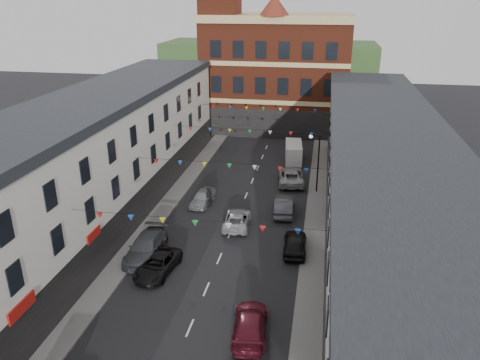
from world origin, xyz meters
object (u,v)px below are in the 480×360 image
Objects in this scene: street_lamp at (316,155)px; car_right_f at (291,176)px; moving_car at (237,219)px; car_left_e at (203,197)px; pedestrian at (209,197)px; car_right_c at (250,324)px; car_right_e at (284,205)px; car_left_c at (158,265)px; car_left_d at (146,247)px; car_right_d at (295,243)px; white_van at (294,152)px.

street_lamp is 4.54m from car_right_f.
car_left_e is at bearing -46.99° from moving_car.
pedestrian reaches higher than car_right_f.
car_right_c is (-2.95, -21.86, -3.21)m from street_lamp.
street_lamp reaches higher than car_right_f.
car_right_e is 1.02× the size of moving_car.
car_left_e is at bearing -8.11° from car_right_e.
pedestrian is (0.87, 11.56, 0.27)m from car_left_c.
car_left_d is at bearing -95.59° from car_left_e.
car_right_d is (-1.05, -11.95, -3.17)m from street_lamp.
pedestrian is (-6.80, -14.34, -0.16)m from white_van.
white_van is at bearing 67.80° from car_left_d.
car_left_e is 7.72m from car_right_e.
car_right_d is at bearing 142.81° from moving_car.
car_right_e is 2.56× the size of pedestrian.
car_left_e is 11.71m from car_right_d.
white_van is (7.49, 13.95, 0.39)m from car_left_e.
car_right_d is (9.37, 4.69, 0.10)m from car_left_c.
car_right_e is (0.40, 16.58, 0.08)m from car_right_c.
white_van reaches higher than car_left_c.
car_left_d reaches higher than car_left_c.
pedestrian reaches higher than car_left_d.
car_right_f reaches higher than car_right_c.
car_right_e is at bearing -94.77° from white_van.
white_van is at bearing -87.89° from car_right_d.
car_left_e is (-10.24, -4.69, -3.22)m from street_lamp.
car_right_c is 0.99× the size of white_van.
car_right_e is (9.50, 9.39, -0.02)m from car_left_d.
car_right_f is at bearing -112.76° from moving_car.
moving_car is at bearing 45.59° from car_left_d.
car_left_d reaches higher than car_right_d.
street_lamp is 1.49× the size of car_left_e.
car_right_f reaches higher than car_left_c.
car_left_d is 1.20× the size of moving_car.
pedestrian is (-9.55, -5.08, -2.99)m from street_lamp.
car_right_d is 14.17m from car_right_f.
car_left_e is 5.55m from moving_car.
car_left_d reaches higher than car_right_e.
car_left_c is 11.95m from car_left_e.
white_van is (-0.25, 7.11, 0.29)m from car_right_f.
car_left_e is 18.65m from car_right_c.
car_right_f is at bearing -94.15° from car_right_e.
car_left_d is 8.48m from moving_car.
car_left_d is at bearing 136.03° from car_left_c.
car_right_f is at bearing 59.43° from car_left_d.
car_right_c is 1.04× the size of moving_car.
car_right_c is at bearing -39.27° from car_left_d.
car_left_e is 10.33m from car_right_f.
car_left_d is 1.36× the size of car_left_e.
car_left_c is (-10.42, -16.65, -3.26)m from street_lamp.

